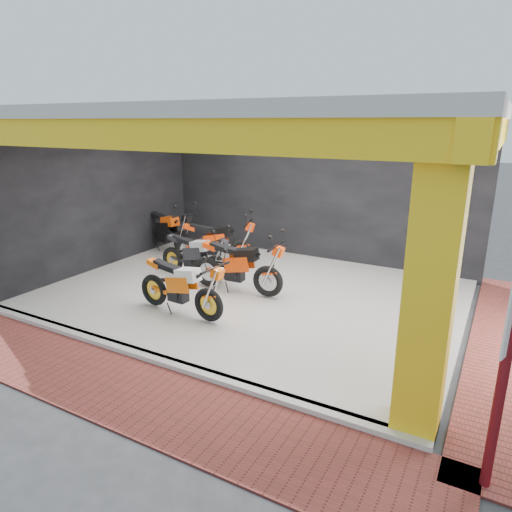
# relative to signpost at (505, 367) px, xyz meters

# --- Properties ---
(ground) EXTENTS (80.00, 80.00, 0.00)m
(ground) POSITION_rel_signpost_xyz_m (-4.52, 1.32, -1.33)
(ground) COLOR #2D2D30
(ground) RESTS_ON ground
(showroom_floor) EXTENTS (8.00, 6.00, 0.10)m
(showroom_floor) POSITION_rel_signpost_xyz_m (-4.52, 3.32, -1.28)
(showroom_floor) COLOR white
(showroom_floor) RESTS_ON ground
(showroom_ceiling) EXTENTS (8.40, 6.40, 0.20)m
(showroom_ceiling) POSITION_rel_signpost_xyz_m (-4.52, 3.32, 2.27)
(showroom_ceiling) COLOR beige
(showroom_ceiling) RESTS_ON corner_column
(back_wall) EXTENTS (8.20, 0.20, 3.50)m
(back_wall) POSITION_rel_signpost_xyz_m (-4.52, 6.42, 0.42)
(back_wall) COLOR black
(back_wall) RESTS_ON ground
(left_wall) EXTENTS (0.20, 6.20, 3.50)m
(left_wall) POSITION_rel_signpost_xyz_m (-8.62, 3.32, 0.42)
(left_wall) COLOR black
(left_wall) RESTS_ON ground
(corner_column) EXTENTS (0.50, 0.50, 3.50)m
(corner_column) POSITION_rel_signpost_xyz_m (-0.77, 0.57, 0.42)
(corner_column) COLOR yellow
(corner_column) RESTS_ON ground
(header_beam_front) EXTENTS (8.40, 0.30, 0.40)m
(header_beam_front) POSITION_rel_signpost_xyz_m (-4.52, 0.32, 1.97)
(header_beam_front) COLOR yellow
(header_beam_front) RESTS_ON corner_column
(header_beam_right) EXTENTS (0.30, 6.40, 0.40)m
(header_beam_right) POSITION_rel_signpost_xyz_m (-0.52, 3.32, 1.97)
(header_beam_right) COLOR yellow
(header_beam_right) RESTS_ON corner_column
(floor_kerb) EXTENTS (8.00, 0.20, 0.10)m
(floor_kerb) POSITION_rel_signpost_xyz_m (-4.52, 0.30, -1.28)
(floor_kerb) COLOR white
(floor_kerb) RESTS_ON ground
(paver_front) EXTENTS (9.00, 1.40, 0.03)m
(paver_front) POSITION_rel_signpost_xyz_m (-4.52, -0.48, -1.31)
(paver_front) COLOR maroon
(paver_front) RESTS_ON ground
(signpost) EXTENTS (0.12, 0.33, 2.43)m
(signpost) POSITION_rel_signpost_xyz_m (0.00, 0.00, 0.00)
(signpost) COLOR maroon
(signpost) RESTS_ON ground
(moto_hero) EXTENTS (2.07, 0.89, 1.24)m
(moto_hero) POSITION_rel_signpost_xyz_m (-4.45, 1.69, -0.61)
(moto_hero) COLOR #FF630A
(moto_hero) RESTS_ON showroom_floor
(moto_row_a) EXTENTS (1.96, 0.81, 1.18)m
(moto_row_a) POSITION_rel_signpost_xyz_m (-5.50, 3.50, -0.64)
(moto_row_a) COLOR black
(moto_row_a) RESTS_ON showroom_floor
(moto_row_b) EXTENTS (2.17, 0.90, 1.30)m
(moto_row_b) POSITION_rel_signpost_xyz_m (-4.08, 3.20, -0.58)
(moto_row_b) COLOR #E94009
(moto_row_b) RESTS_ON showroom_floor
(moto_row_c) EXTENTS (2.36, 1.35, 1.36)m
(moto_row_c) POSITION_rel_signpost_xyz_m (-7.32, 4.66, -0.55)
(moto_row_c) COLOR black
(moto_row_c) RESTS_ON showroom_floor
(moto_row_d) EXTENTS (2.24, 1.37, 1.29)m
(moto_row_d) POSITION_rel_signpost_xyz_m (-5.61, 4.74, -0.59)
(moto_row_d) COLOR #FC3F0A
(moto_row_d) RESTS_ON showroom_floor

